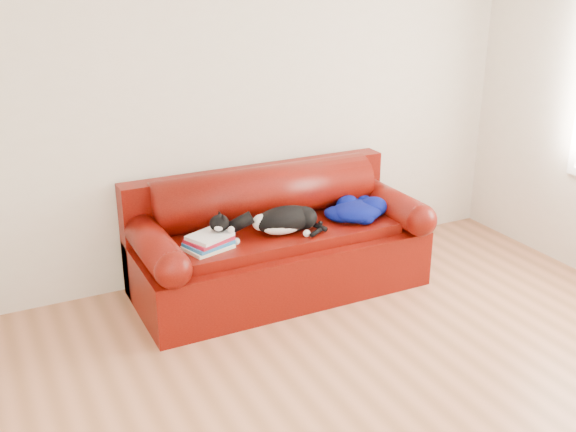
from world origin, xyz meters
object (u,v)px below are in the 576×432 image
cat (285,221)px  blanket (357,210)px  book_stack (209,242)px  sofa_base (279,260)px

cat → blanket: (0.61, 0.02, -0.03)m
blanket → book_stack: bearing=-177.9°
sofa_base → cat: bearing=-96.6°
sofa_base → blanket: (0.60, -0.10, 0.33)m
sofa_base → book_stack: book_stack is taller
book_stack → blanket: size_ratio=0.61×
book_stack → cat: cat is taller
blanket → cat: bearing=-178.1°
cat → book_stack: bearing=-163.4°
sofa_base → blanket: blanket is taller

